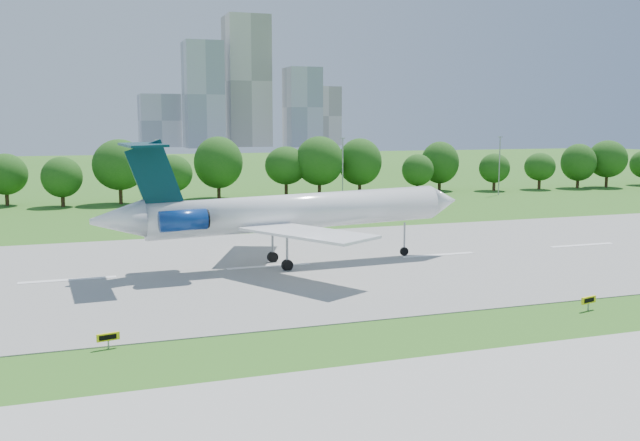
# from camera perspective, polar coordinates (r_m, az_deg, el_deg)

# --- Properties ---
(ground) EXTENTS (600.00, 600.00, 0.00)m
(ground) POSITION_cam_1_polar(r_m,az_deg,el_deg) (48.80, -19.69, -10.69)
(ground) COLOR #2C5E18
(ground) RESTS_ON ground
(runway) EXTENTS (400.00, 45.00, 0.08)m
(runway) POSITION_cam_1_polar(r_m,az_deg,el_deg) (72.96, -19.52, -4.54)
(runway) COLOR gray
(runway) RESTS_ON ground
(tree_line) EXTENTS (288.40, 8.40, 10.40)m
(tree_line) POSITION_cam_1_polar(r_m,az_deg,el_deg) (138.67, -19.48, 3.72)
(tree_line) COLOR #382314
(tree_line) RESTS_ON ground
(light_poles) EXTENTS (175.90, 0.25, 12.19)m
(light_poles) POSITION_cam_1_polar(r_m,az_deg,el_deg) (128.72, -20.62, 3.45)
(light_poles) COLOR gray
(light_poles) RESTS_ON ground
(skyline) EXTENTS (127.00, 52.00, 80.00)m
(skyline) POSITION_cam_1_polar(r_m,az_deg,el_deg) (448.33, -6.35, 9.79)
(skyline) COLOR #B2B2B7
(skyline) RESTS_ON ground
(airliner) EXTENTS (40.76, 29.71, 13.52)m
(airliner) POSITION_cam_1_polar(r_m,az_deg,el_deg) (74.64, -3.19, 0.75)
(airliner) COLOR white
(airliner) RESTS_ON ground
(taxi_sign_left) EXTENTS (1.54, 0.48, 1.08)m
(taxi_sign_left) POSITION_cam_1_polar(r_m,az_deg,el_deg) (50.61, -16.59, -8.94)
(taxi_sign_left) COLOR gray
(taxi_sign_left) RESTS_ON ground
(taxi_sign_right) EXTENTS (1.64, 0.58, 1.15)m
(taxi_sign_right) POSITION_cam_1_polar(r_m,az_deg,el_deg) (61.95, 20.70, -5.99)
(taxi_sign_right) COLOR gray
(taxi_sign_right) RESTS_ON ground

